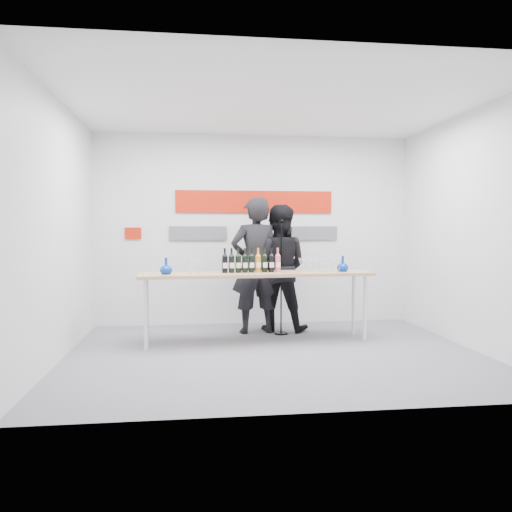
{
  "coord_description": "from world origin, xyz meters",
  "views": [
    {
      "loc": [
        -0.97,
        -5.93,
        1.5
      ],
      "look_at": [
        -0.13,
        0.75,
        1.15
      ],
      "focal_mm": 35.0,
      "sensor_mm": 36.0,
      "label": 1
    }
  ],
  "objects_px": {
    "presenter_right": "(278,268)",
    "mic_stand": "(281,299)",
    "tasting_table": "(257,278)",
    "presenter_left": "(255,265)"
  },
  "relations": [
    {
      "from": "presenter_left",
      "to": "presenter_right",
      "type": "bearing_deg",
      "value": -164.92
    },
    {
      "from": "presenter_right",
      "to": "mic_stand",
      "type": "xyz_separation_m",
      "value": [
        -0.01,
        -0.29,
        -0.43
      ]
    },
    {
      "from": "presenter_left",
      "to": "mic_stand",
      "type": "height_order",
      "value": "presenter_left"
    },
    {
      "from": "tasting_table",
      "to": "presenter_left",
      "type": "distance_m",
      "value": 0.61
    },
    {
      "from": "presenter_left",
      "to": "tasting_table",
      "type": "bearing_deg",
      "value": 78.05
    },
    {
      "from": "tasting_table",
      "to": "presenter_right",
      "type": "bearing_deg",
      "value": 57.25
    },
    {
      "from": "tasting_table",
      "to": "mic_stand",
      "type": "height_order",
      "value": "mic_stand"
    },
    {
      "from": "tasting_table",
      "to": "presenter_right",
      "type": "xyz_separation_m",
      "value": [
        0.41,
        0.74,
        0.08
      ]
    },
    {
      "from": "presenter_right",
      "to": "mic_stand",
      "type": "distance_m",
      "value": 0.52
    },
    {
      "from": "tasting_table",
      "to": "mic_stand",
      "type": "bearing_deg",
      "value": 44.09
    }
  ]
}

